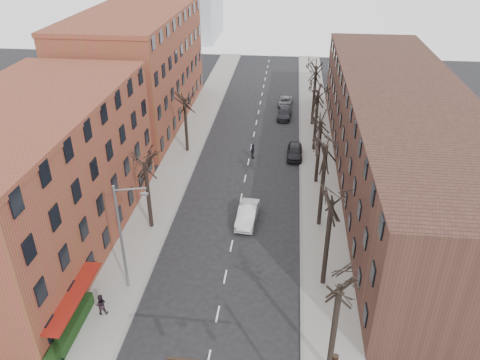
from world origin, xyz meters
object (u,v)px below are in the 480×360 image
(silver_sedan, at_px, (247,214))
(bicycle, at_px, (54,358))
(parked_car_mid, at_px, (284,114))
(parked_car_near, at_px, (295,152))

(silver_sedan, bearing_deg, bicycle, -117.66)
(bicycle, bearing_deg, silver_sedan, -25.48)
(silver_sedan, distance_m, parked_car_mid, 26.41)
(silver_sedan, xyz_separation_m, bicycle, (-10.61, -17.23, -0.20))
(parked_car_mid, height_order, bicycle, parked_car_mid)
(bicycle, bearing_deg, parked_car_near, -19.41)
(silver_sedan, height_order, parked_car_mid, silver_sedan)
(parked_car_near, relative_size, bicycle, 2.70)
(parked_car_near, height_order, parked_car_mid, parked_car_near)
(parked_car_mid, distance_m, bicycle, 45.51)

